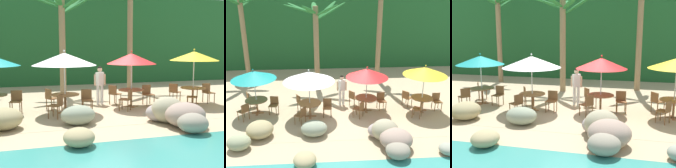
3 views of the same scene
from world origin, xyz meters
The scene contains 28 objects.
ground_plane centered at (0.00, 0.00, 0.00)m, with size 120.00×120.00×0.00m, color tan.
terrace_deck centered at (0.00, 0.00, 0.00)m, with size 18.00×5.20×0.01m.
foliage_backdrop centered at (0.00, 9.00, 3.00)m, with size 28.00×2.40×6.00m.
rock_seawall centered at (0.77, -2.95, 0.33)m, with size 15.09×3.13×0.88m.
umbrella_teal centered at (-4.27, 0.25, 2.03)m, with size 2.16×2.16×2.35m.
dining_table_teal centered at (-4.27, 0.25, 0.61)m, with size 1.10×1.10×0.74m.
chair_teal_seaward centered at (-3.41, 0.21, 0.51)m, with size 0.48×0.48×0.87m.
chair_teal_inland centered at (-4.76, 0.95, 0.51)m, with size 0.58×0.57×0.87m.
chair_teal_left centered at (-4.70, -0.49, 0.51)m, with size 0.59×0.59×0.87m.
umbrella_white centered at (-1.60, -0.30, 2.08)m, with size 2.44×2.44×2.43m.
dining_table_white centered at (-1.60, -0.30, 0.61)m, with size 1.10×1.10×0.74m.
chair_white_seaward centered at (-0.74, -0.25, 0.51)m, with size 0.44×0.45×0.87m.
chair_white_inland centered at (-2.10, 0.40, 0.51)m, with size 0.58×0.58×0.87m.
chair_white_left centered at (-1.96, -1.07, 0.51)m, with size 0.58×0.58×0.87m.
umbrella_red centered at (1.25, 0.14, 2.05)m, with size 2.09×2.09×2.38m.
dining_table_red centered at (1.25, 0.14, 0.61)m, with size 1.10×1.10×0.74m.
chair_red_seaward centered at (2.08, 0.34, 0.51)m, with size 0.47×0.48×0.87m.
chair_red_inland centered at (0.67, 0.77, 0.51)m, with size 0.59×0.59×0.87m.
chair_red_left centered at (0.82, -0.59, 0.51)m, with size 0.59×0.59×0.87m.
umbrella_yellow centered at (4.09, -0.05, 2.14)m, with size 2.13×2.13×2.46m.
dining_table_yellow centered at (4.09, -0.05, 0.61)m, with size 1.10×1.10×0.74m.
chair_yellow_seaward centered at (4.93, 0.09, 0.51)m, with size 0.44×0.45×0.87m.
chair_yellow_inland centered at (3.50, 0.57, 0.51)m, with size 0.59×0.59×0.87m.
chair_yellow_left centered at (3.70, -0.81, 0.51)m, with size 0.59×0.59×0.87m.
palm_tree_nearest centered at (-5.97, 5.64, 3.86)m, with size 3.23×2.93×5.73m.
palm_tree_second centered at (-1.24, 3.73, 3.71)m, with size 3.57×3.62×5.26m.
palm_tree_third centered at (2.81, 4.92, 4.43)m, with size 3.52×3.66×6.79m.
waiter_in_white centered at (0.07, 0.94, 0.99)m, with size 0.52×0.35×1.70m.
Camera 2 is at (-1.06, -12.08, 6.02)m, focal length 42.34 mm.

